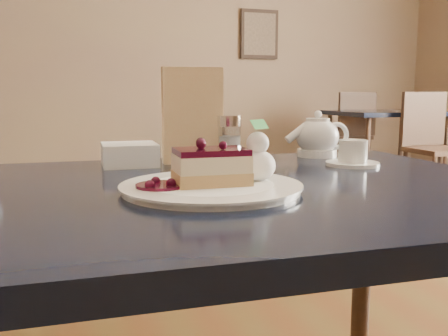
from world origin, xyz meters
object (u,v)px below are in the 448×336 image
object	(u,v)px
tea_set	(324,141)
dessert_plate	(211,188)
cheesecake_slice	(211,167)
main_table	(204,229)
bg_table_far_right	(384,182)

from	to	relation	value
tea_set	dessert_plate	bearing A→B (deg)	-140.58
cheesecake_slice	tea_set	size ratio (longest dim) A/B	0.43
cheesecake_slice	main_table	bearing A→B (deg)	90.00
dessert_plate	cheesecake_slice	distance (m)	0.04
dessert_plate	cheesecake_slice	size ratio (longest dim) A/B	2.40
dessert_plate	cheesecake_slice	xyz separation A→B (m)	(0.00, 0.00, 0.04)
tea_set	bg_table_far_right	xyz separation A→B (m)	(2.36, 2.95, -0.74)
cheesecake_slice	tea_set	world-z (taller)	tea_set
main_table	bg_table_far_right	world-z (taller)	main_table
main_table	tea_set	distance (m)	0.50
dessert_plate	tea_set	world-z (taller)	tea_set
cheesecake_slice	bg_table_far_right	distance (m)	4.35
tea_set	bg_table_far_right	world-z (taller)	tea_set
main_table	bg_table_far_right	distance (m)	4.29
main_table	dessert_plate	distance (m)	0.10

